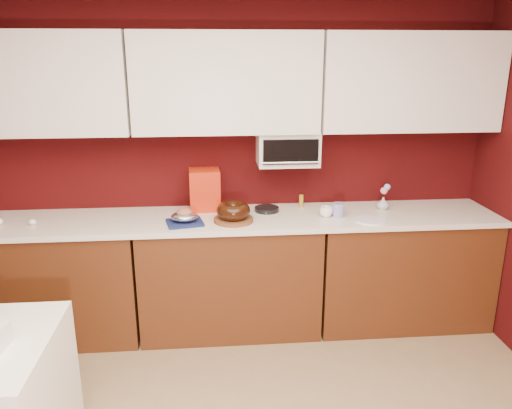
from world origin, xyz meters
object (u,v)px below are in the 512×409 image
(bundt_cake, at_px, (233,211))
(flower_vase, at_px, (383,202))
(toaster_oven, at_px, (287,148))
(pandoro_box, at_px, (205,190))
(blue_jar, at_px, (338,210))
(coffee_mug, at_px, (326,211))
(foil_ham_nest, at_px, (185,216))

(bundt_cake, xyz_separation_m, flower_vase, (1.16, 0.19, -0.03))
(toaster_oven, xyz_separation_m, flower_vase, (0.74, -0.08, -0.42))
(toaster_oven, distance_m, pandoro_box, 0.70)
(bundt_cake, relative_size, blue_jar, 2.32)
(pandoro_box, relative_size, flower_vase, 2.88)
(pandoro_box, height_order, flower_vase, pandoro_box)
(blue_jar, bearing_deg, toaster_oven, 146.83)
(blue_jar, bearing_deg, flower_vase, 21.20)
(coffee_mug, relative_size, flower_vase, 0.84)
(foil_ham_nest, bearing_deg, toaster_oven, 21.06)
(foil_ham_nest, bearing_deg, bundt_cake, 3.59)
(bundt_cake, relative_size, pandoro_box, 0.77)
(toaster_oven, distance_m, bundt_cake, 0.64)
(toaster_oven, xyz_separation_m, foil_ham_nest, (-0.77, -0.29, -0.42))
(bundt_cake, xyz_separation_m, blue_jar, (0.77, 0.04, -0.03))
(bundt_cake, distance_m, blue_jar, 0.77)
(bundt_cake, height_order, foil_ham_nest, bundt_cake)
(toaster_oven, height_order, pandoro_box, toaster_oven)
(coffee_mug, bearing_deg, toaster_oven, 139.30)
(coffee_mug, relative_size, blue_jar, 0.88)
(pandoro_box, relative_size, blue_jar, 3.02)
(bundt_cake, bearing_deg, flower_vase, 9.54)
(pandoro_box, xyz_separation_m, blue_jar, (0.97, -0.27, -0.10))
(foil_ham_nest, height_order, pandoro_box, pandoro_box)
(pandoro_box, bearing_deg, bundt_cake, -60.43)
(blue_jar, bearing_deg, pandoro_box, 164.25)
(foil_ham_nest, distance_m, pandoro_box, 0.38)
(bundt_cake, relative_size, coffee_mug, 2.63)
(foil_ham_nest, relative_size, pandoro_box, 0.61)
(toaster_oven, xyz_separation_m, coffee_mug, (0.26, -0.22, -0.43))
(toaster_oven, xyz_separation_m, blue_jar, (0.35, -0.23, -0.42))
(pandoro_box, height_order, coffee_mug, pandoro_box)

